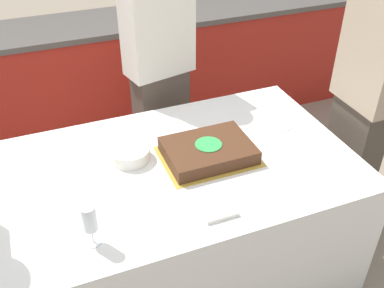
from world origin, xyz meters
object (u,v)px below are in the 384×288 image
wine_glass (90,219)px  person_cutting_cake (160,76)px  plate_stack (130,154)px  cake (208,151)px  person_seated_right (365,102)px

wine_glass → person_cutting_cake: person_cutting_cake is taller
plate_stack → person_cutting_cake: (0.36, 0.62, 0.06)m
cake → wine_glass: bearing=-151.4°
plate_stack → person_seated_right: person_seated_right is taller
wine_glass → person_seated_right: person_seated_right is taller
cake → plate_stack: bearing=160.7°
cake → plate_stack: cake is taller
plate_stack → person_cutting_cake: size_ratio=0.12×
wine_glass → person_seated_right: (1.56, 0.35, -0.01)m
plate_stack → person_seated_right: 1.29m
plate_stack → wine_glass: size_ratio=1.05×
cake → plate_stack: 0.38m
person_cutting_cake → person_seated_right: bearing=128.0°
plate_stack → person_cutting_cake: person_cutting_cake is taller
cake → wine_glass: 0.73m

